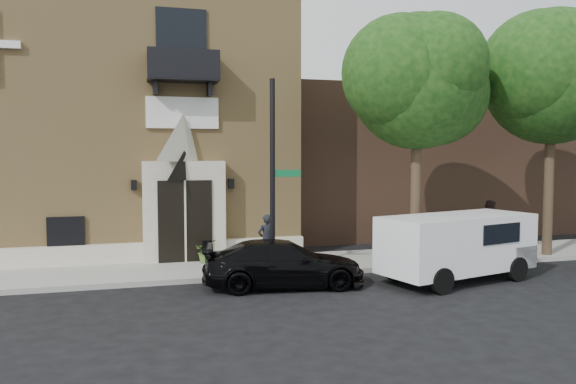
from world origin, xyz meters
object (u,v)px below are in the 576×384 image
at_px(cargo_van, 461,244).
at_px(pedestrian_near, 266,240).
at_px(street_sign, 273,176).
at_px(dumpster, 481,238).
at_px(black_sedan, 283,264).
at_px(pedestrian_far, 490,225).
at_px(fire_hydrant, 400,251).

bearing_deg(cargo_van, pedestrian_near, 135.94).
relative_size(street_sign, dumpster, 2.93).
relative_size(black_sedan, pedestrian_far, 2.45).
bearing_deg(pedestrian_far, pedestrian_near, 115.30).
bearing_deg(cargo_van, pedestrian_far, 30.75).
height_order(fire_hydrant, dumpster, dumpster).
bearing_deg(dumpster, black_sedan, -175.43).
distance_m(street_sign, dumpster, 7.81).
bearing_deg(pedestrian_far, fire_hydrant, 130.44).
bearing_deg(fire_hydrant, dumpster, 10.84).
xyz_separation_m(fire_hydrant, dumpster, (3.34, 0.64, 0.16)).
height_order(black_sedan, pedestrian_far, pedestrian_far).
distance_m(black_sedan, dumpster, 7.74).
relative_size(street_sign, fire_hydrant, 6.56).
xyz_separation_m(black_sedan, cargo_van, (5.05, -0.60, 0.41)).
bearing_deg(pedestrian_far, dumpster, 153.35).
relative_size(fire_hydrant, pedestrian_far, 0.48).
height_order(black_sedan, dumpster, dumpster).
bearing_deg(pedestrian_near, fire_hydrant, 155.79).
height_order(street_sign, dumpster, street_sign).
xyz_separation_m(black_sedan, fire_hydrant, (4.14, 1.33, -0.07)).
relative_size(fire_hydrant, pedestrian_near, 0.53).
bearing_deg(pedestrian_far, street_sign, 121.70).
xyz_separation_m(black_sedan, street_sign, (0.03, 1.24, 2.32)).
bearing_deg(street_sign, pedestrian_near, 100.93).
height_order(fire_hydrant, pedestrian_near, pedestrian_near).
relative_size(black_sedan, cargo_van, 0.89).
height_order(pedestrian_near, pedestrian_far, pedestrian_far).
bearing_deg(street_sign, cargo_van, -7.55).
distance_m(street_sign, fire_hydrant, 4.76).
distance_m(street_sign, pedestrian_far, 8.82).
bearing_deg(cargo_van, street_sign, 145.14).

